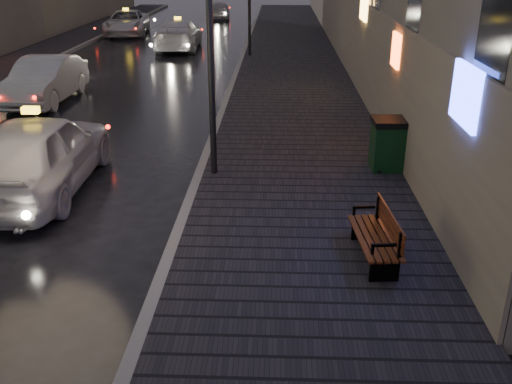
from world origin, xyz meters
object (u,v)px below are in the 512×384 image
at_px(bench, 379,236).
at_px(taxi_near, 37,153).
at_px(taxi_far, 127,23).
at_px(trash_bin, 388,144).
at_px(taxi_mid, 178,35).
at_px(car_far, 219,10).
at_px(car_left_mid, 45,80).
at_px(lamp_near, 210,20).

bearing_deg(bench, taxi_near, 151.43).
bearing_deg(taxi_far, trash_bin, -70.27).
height_order(taxi_mid, car_far, taxi_mid).
bearing_deg(taxi_near, taxi_mid, -90.75).
relative_size(trash_bin, car_left_mid, 0.26).
bearing_deg(taxi_far, taxi_mid, -60.64).
bearing_deg(taxi_near, taxi_far, -81.44).
xyz_separation_m(trash_bin, car_left_mid, (-10.48, 6.55, -0.01)).
xyz_separation_m(lamp_near, taxi_far, (-8.01, 24.07, -2.76)).
relative_size(trash_bin, taxi_mid, 0.22).
relative_size(trash_bin, car_far, 0.31).
bearing_deg(taxi_mid, taxi_near, 87.95).
distance_m(taxi_near, taxi_far, 25.30).
bearing_deg(car_left_mid, lamp_near, -46.58).
height_order(trash_bin, car_left_mid, car_left_mid).
relative_size(taxi_mid, taxi_far, 1.01).
height_order(bench, taxi_near, taxi_near).
bearing_deg(car_far, taxi_mid, 82.65).
distance_m(taxi_mid, taxi_far, 6.99).
xyz_separation_m(bench, trash_bin, (0.86, 4.24, 0.18)).
relative_size(lamp_near, taxi_far, 1.01).
bearing_deg(taxi_mid, car_left_mid, 74.21).
bearing_deg(taxi_far, bench, -75.40).
relative_size(lamp_near, trash_bin, 4.45).
height_order(trash_bin, taxi_near, taxi_near).
height_order(trash_bin, taxi_far, taxi_far).
bearing_deg(car_left_mid, taxi_far, 95.20).
bearing_deg(taxi_far, taxi_near, -87.17).
distance_m(taxi_far, car_far, 10.19).
distance_m(lamp_near, trash_bin, 4.82).
bearing_deg(car_far, taxi_near, 84.56).
bearing_deg(car_left_mid, car_far, 82.90).
distance_m(trash_bin, taxi_mid, 19.65).
bearing_deg(car_far, bench, 95.00).
height_order(taxi_mid, taxi_far, taxi_mid).
bearing_deg(bench, taxi_mid, 102.54).
xyz_separation_m(car_left_mid, taxi_far, (-1.48, 17.10, -0.02)).
height_order(lamp_near, taxi_near, lamp_near).
xyz_separation_m(lamp_near, car_left_mid, (-6.53, 6.97, -2.74)).
height_order(car_left_mid, taxi_far, car_left_mid).
distance_m(lamp_near, taxi_mid, 19.04).
distance_m(bench, taxi_mid, 23.33).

